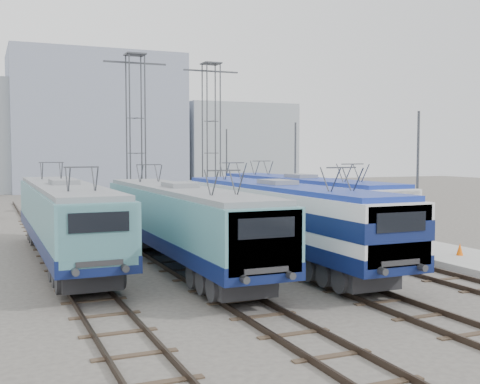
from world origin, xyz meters
name	(u,v)px	position (x,y,z in m)	size (l,w,h in m)	color
ground	(271,284)	(0.00, 0.00, 0.00)	(160.00, 160.00, 0.00)	#514C47
platform	(369,238)	(10.20, 8.00, 0.15)	(4.00, 70.00, 0.30)	#9E9E99
locomotive_far_left	(65,215)	(-6.75, 7.50, 2.22)	(2.82, 17.80, 3.35)	#0D1847
locomotive_center_left	(181,219)	(-2.25, 4.29, 2.18)	(2.76, 17.43, 3.28)	#0D1847
locomotive_center_right	(279,214)	(2.25, 3.80, 2.27)	(2.81, 17.74, 3.33)	#0D1847
locomotive_far_right	(302,201)	(6.75, 9.76, 2.26)	(2.80, 17.68, 3.32)	#0D1847
catenary_tower_west	(136,130)	(0.00, 22.00, 6.64)	(4.50, 1.20, 12.00)	#3F4247
catenary_tower_east	(211,132)	(6.50, 24.00, 6.64)	(4.50, 1.20, 12.00)	#3F4247
mast_front	(417,186)	(8.60, 2.00, 3.50)	(0.12, 0.12, 7.00)	#3F4247
mast_mid	(295,176)	(8.60, 14.00, 3.50)	(0.12, 0.12, 7.00)	#3F4247
mast_rear	(227,171)	(8.60, 26.00, 3.50)	(0.12, 0.12, 7.00)	#3F4247
safety_cone	(460,249)	(10.15, 0.83, 0.58)	(0.32, 0.32, 0.57)	#F96008
building_center	(95,123)	(4.00, 62.00, 9.00)	(22.00, 14.00, 18.00)	#838CA3
building_east	(232,146)	(24.00, 62.00, 6.00)	(16.00, 12.00, 12.00)	#969FA7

